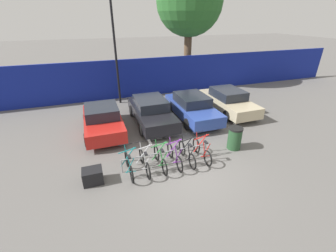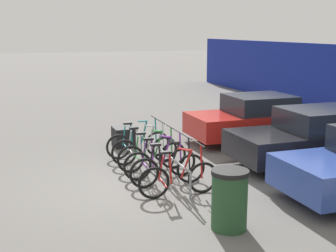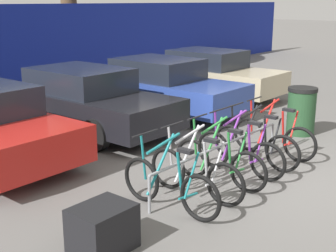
{
  "view_description": "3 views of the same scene",
  "coord_description": "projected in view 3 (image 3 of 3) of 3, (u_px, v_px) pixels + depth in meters",
  "views": [
    {
      "loc": [
        -3.05,
        -6.5,
        5.43
      ],
      "look_at": [
        -0.28,
        1.37,
        1.32
      ],
      "focal_mm": 24.0,
      "sensor_mm": 36.0,
      "label": 1
    },
    {
      "loc": [
        9.31,
        -2.6,
        3.3
      ],
      "look_at": [
        -1.94,
        1.28,
        0.83
      ],
      "focal_mm": 50.0,
      "sensor_mm": 36.0,
      "label": 2
    },
    {
      "loc": [
        -6.79,
        -3.29,
        2.84
      ],
      "look_at": [
        -1.1,
        1.41,
        0.85
      ],
      "focal_mm": 50.0,
      "sensor_mm": 36.0,
      "label": 3
    }
  ],
  "objects": [
    {
      "name": "car_black",
      "position": [
        84.0,
        100.0,
        10.42
      ],
      "size": [
        1.91,
        4.55,
        1.4
      ],
      "color": "black",
      "rests_on": "ground"
    },
    {
      "name": "ground_plane",
      "position": [
        275.0,
        176.0,
        7.81
      ],
      "size": [
        120.0,
        120.0,
        0.0
      ],
      "primitive_type": "plane",
      "color": "#605E5B"
    },
    {
      "name": "bicycle_red",
      "position": [
        273.0,
        137.0,
        8.72
      ],
      "size": [
        0.68,
        1.71,
        1.05
      ],
      "rotation": [
        0.0,
        0.0,
        -0.05
      ],
      "color": "black",
      "rests_on": "ground"
    },
    {
      "name": "bicycle_green",
      "position": [
        219.0,
        162.0,
        7.36
      ],
      "size": [
        0.68,
        1.71,
        1.05
      ],
      "rotation": [
        0.0,
        0.0,
        0.0
      ],
      "color": "black",
      "rests_on": "ground"
    },
    {
      "name": "trash_bin",
      "position": [
        301.0,
        111.0,
        10.14
      ],
      "size": [
        0.63,
        0.63,
        1.03
      ],
      "color": "#234728",
      "rests_on": "ground"
    },
    {
      "name": "car_blue",
      "position": [
        160.0,
        86.0,
        12.08
      ],
      "size": [
        1.91,
        4.45,
        1.4
      ],
      "color": "#2D479E",
      "rests_on": "ground"
    },
    {
      "name": "car_beige",
      "position": [
        209.0,
        74.0,
        14.12
      ],
      "size": [
        1.91,
        4.41,
        1.4
      ],
      "color": "#C1B28E",
      "rests_on": "ground"
    },
    {
      "name": "bicycle_teal",
      "position": [
        169.0,
        185.0,
        6.44
      ],
      "size": [
        0.68,
        1.71,
        1.05
      ],
      "rotation": [
        0.0,
        0.0,
        -0.05
      ],
      "color": "black",
      "rests_on": "ground"
    },
    {
      "name": "bicycle_black",
      "position": [
        255.0,
        145.0,
        8.22
      ],
      "size": [
        0.68,
        1.71,
        1.05
      ],
      "rotation": [
        0.0,
        0.0,
        0.03
      ],
      "color": "black",
      "rests_on": "ground"
    },
    {
      "name": "bicycle_purple",
      "position": [
        239.0,
        153.0,
        7.81
      ],
      "size": [
        0.68,
        1.71,
        1.05
      ],
      "rotation": [
        0.0,
        0.0,
        -0.06
      ],
      "color": "black",
      "rests_on": "ground"
    },
    {
      "name": "bicycle_silver",
      "position": [
        195.0,
        173.0,
        6.89
      ],
      "size": [
        0.68,
        1.71,
        1.05
      ],
      "rotation": [
        0.0,
        0.0,
        0.04
      ],
      "color": "black",
      "rests_on": "ground"
    },
    {
      "name": "bike_rack",
      "position": [
        222.0,
        149.0,
        7.64
      ],
      "size": [
        3.6,
        0.04,
        0.57
      ],
      "color": "gray",
      "rests_on": "ground"
    },
    {
      "name": "cargo_crate",
      "position": [
        103.0,
        228.0,
        5.43
      ],
      "size": [
        0.7,
        0.56,
        0.55
      ],
      "primitive_type": "cube",
      "color": "black",
      "rests_on": "ground"
    }
  ]
}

